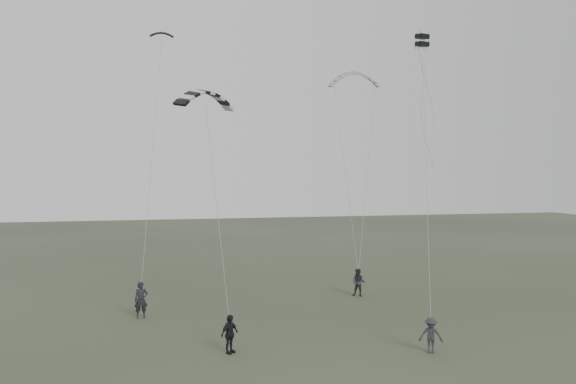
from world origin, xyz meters
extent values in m
plane|color=#313A28|center=(0.00, 0.00, 0.00)|extent=(140.00, 140.00, 0.00)
imported|color=black|center=(-6.65, 5.51, 0.97)|extent=(0.76, 0.54, 1.95)
imported|color=#27272D|center=(6.58, 7.87, 0.88)|extent=(1.08, 1.03, 1.75)
imported|color=black|center=(-2.74, -1.45, 0.84)|extent=(1.02, 0.94, 1.68)
imported|color=#2A2A2F|center=(5.76, -3.41, 0.78)|extent=(1.16, 0.98, 1.56)
camera|label=1|loc=(-5.67, -25.43, 7.83)|focal=35.00mm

